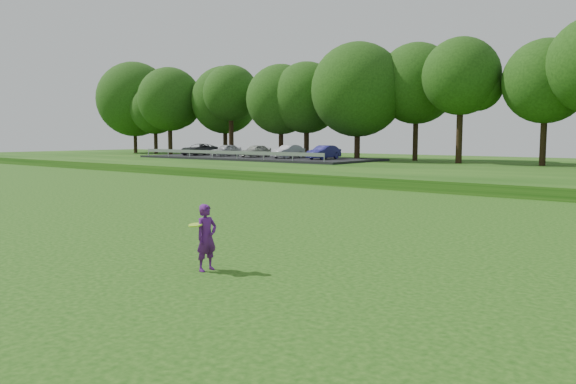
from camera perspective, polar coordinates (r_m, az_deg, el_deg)
The scene contains 6 objects.
ground at distance 14.47m, azimuth -20.60°, elevation -6.01°, with size 140.00×140.00×0.00m, color #16430C.
berm at distance 43.02m, azimuth 22.17°, elevation 1.94°, with size 130.00×30.00×0.60m, color #16430C.
walking_path at distance 29.93m, azimuth 14.44°, elevation 0.15°, with size 130.00×1.60×0.04m, color gray.
treeline at distance 47.08m, azimuth 23.97°, elevation 11.68°, with size 104.00×7.00×15.00m, color #193B0D, non-canonical shape.
parking_lot at distance 54.34m, azimuth -3.86°, elevation 3.83°, with size 24.00×9.00×1.38m.
woman at distance 12.02m, azimuth -8.29°, elevation -4.58°, with size 0.42×0.64×1.42m.
Camera 1 is at (12.24, -7.16, 2.87)m, focal length 35.00 mm.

